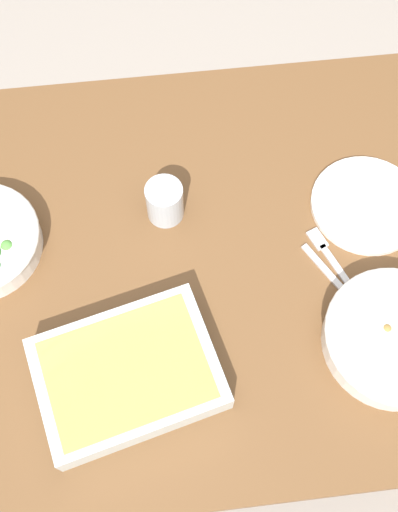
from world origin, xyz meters
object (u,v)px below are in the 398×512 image
Objects in this scene: stew_bowl at (394,338)px; baking_dish at (128,373)px; spoon_by_stew at (343,290)px; side_plate at (367,205)px; drink_cup at (165,203)px; fork_on_table at (332,261)px.

baking_dish is at bearing -178.78° from stew_bowl.
stew_bowl is 0.13m from spoon_by_stew.
side_plate is at bearing 63.82° from spoon_by_stew.
drink_cup is at bearing 140.03° from stew_bowl.
spoon_by_stew is (0.31, -0.20, -0.03)m from drink_cup.
fork_on_table is at bearing 111.83° from stew_bowl.
fork_on_table is at bearing 96.56° from spoon_by_stew.
drink_cup is at bearing 175.47° from side_plate.
drink_cup is at bearing 73.85° from baking_dish.
drink_cup reaches higher than stew_bowl.
spoon_by_stew is at bearing 16.39° from baking_dish.
drink_cup is (-0.37, 0.31, 0.01)m from stew_bowl.
stew_bowl reaches higher than fork_on_table.
stew_bowl is 1.46× the size of fork_on_table.
spoon_by_stew reaches higher than fork_on_table.
side_plate is 1.29× the size of fork_on_table.
baking_dish is 0.44m from fork_on_table.
spoon_by_stew is at bearing -83.44° from fork_on_table.
baking_dish is 0.34m from drink_cup.
baking_dish reaches higher than spoon_by_stew.
baking_dish reaches higher than side_plate.
fork_on_table is (-0.01, 0.06, -0.00)m from spoon_by_stew.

